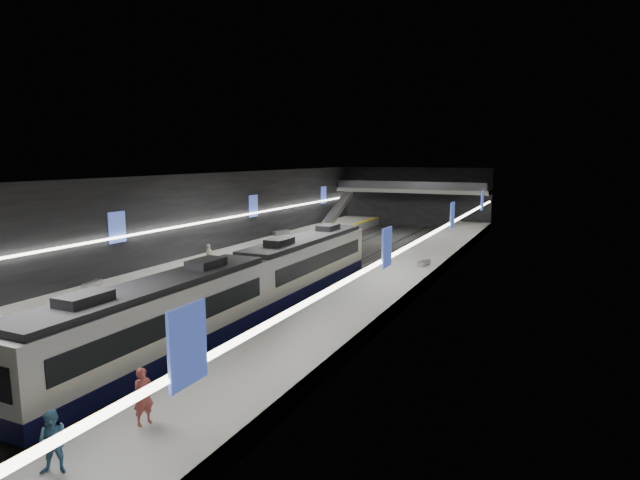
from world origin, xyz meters
The scene contains 24 objects.
ground centered at (0.00, 0.00, 0.00)m, with size 70.00×70.00×0.00m, color black.
ceiling centered at (0.00, 0.00, 8.00)m, with size 20.00×70.00×0.04m, color beige.
wall_left centered at (-10.00, 0.00, 4.00)m, with size 0.04×70.00×8.00m, color black.
wall_right centered at (10.00, 0.00, 4.00)m, with size 0.04×70.00×8.00m, color black.
wall_back centered at (0.00, 35.00, 4.00)m, with size 20.00×0.04×8.00m, color black.
platform_left centered at (-7.50, 0.00, 0.50)m, with size 5.00×70.00×1.00m, color slate.
tile_surface_left centered at (-7.50, 0.00, 1.01)m, with size 5.00×70.00×0.02m, color #B0B0AB.
tactile_strip_left centered at (-5.30, 0.00, 1.02)m, with size 0.60×70.00×0.02m, color yellow.
platform_right centered at (7.50, 0.00, 0.50)m, with size 5.00×70.00×1.00m, color slate.
tile_surface_right centered at (7.50, 0.00, 1.01)m, with size 5.00×70.00×0.02m, color #B0B0AB.
tactile_strip_right centered at (5.30, 0.00, 1.02)m, with size 0.60×70.00×0.02m, color yellow.
rails centered at (0.00, 0.00, 0.06)m, with size 6.52×70.00×0.12m.
train centered at (2.50, -10.59, 2.20)m, with size 2.69×30.04×3.60m.
ad_posters centered at (0.00, 1.00, 4.50)m, with size 19.94×53.50×2.20m.
cove_light_left centered at (-9.80, 0.00, 3.80)m, with size 0.25×68.60×0.12m, color white.
cove_light_right centered at (9.80, 0.00, 3.80)m, with size 0.25×68.60×0.12m, color white.
mezzanine_bridge centered at (0.00, 32.93, 5.04)m, with size 20.00×3.00×1.50m.
escalator centered at (-7.50, 26.00, 2.90)m, with size 1.20×8.00×0.60m, color #99999E.
bench_left_near centered at (-8.93, -11.34, 1.20)m, with size 0.44×1.60×0.39m, color #99999E.
bench_left_far centered at (-9.23, 14.46, 1.24)m, with size 0.54×1.95×0.48m, color #99999E.
bench_right_far centered at (8.90, 4.74, 1.20)m, with size 0.45×1.61×0.39m, color #99999E.
passenger_right_a centered at (7.04, -23.72, 1.93)m, with size 0.68×0.44×1.86m, color #AE4941.
passenger_right_b centered at (6.79, -26.78, 1.89)m, with size 0.86×0.67×1.78m, color #5590B8.
passenger_left_a centered at (-5.81, -3.03, 1.92)m, with size 1.07×0.45×1.83m, color silver.
Camera 1 is at (18.81, -35.77, 9.44)m, focal length 30.00 mm.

